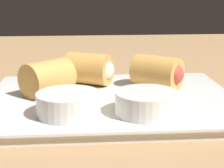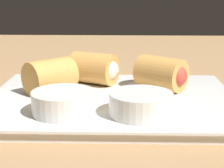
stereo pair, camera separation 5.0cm
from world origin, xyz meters
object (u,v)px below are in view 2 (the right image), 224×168
Objects in this scene: spoon at (102,73)px; dipping_bowl_near at (63,101)px; serving_plate at (112,103)px; dipping_bowl_far at (141,103)px.

dipping_bowl_near is at bearing 82.51° from spoon.
serving_plate is at bearing -131.52° from dipping_bowl_near.
dipping_bowl_far is 24.73cm from spoon.
spoon is at bearing -97.49° from dipping_bowl_near.
dipping_bowl_near is 23.90cm from spoon.
dipping_bowl_far is 0.43× the size of spoon.
dipping_bowl_far reaches higher than serving_plate.
dipping_bowl_near is 8.93cm from dipping_bowl_far.
spoon is (5.82, -23.93, -2.25)cm from dipping_bowl_far.
spoon is at bearing -82.35° from serving_plate.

